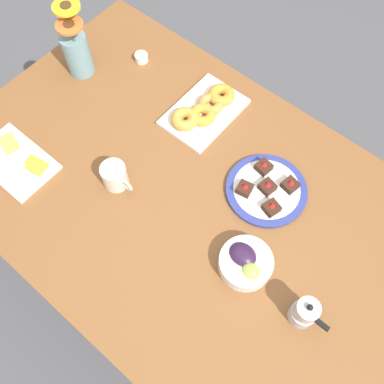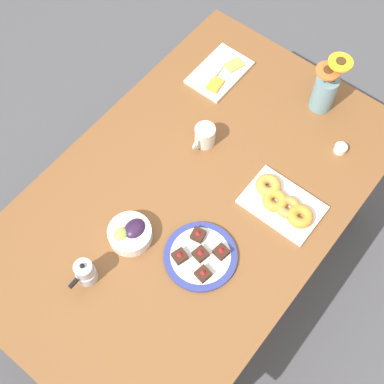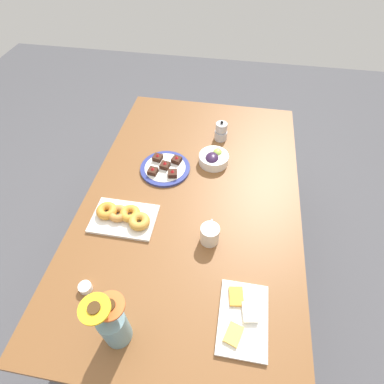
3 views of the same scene
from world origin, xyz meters
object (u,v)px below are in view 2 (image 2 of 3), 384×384
at_px(coffee_mug, 205,136).
at_px(grape_bowl, 130,233).
at_px(flower_vase, 325,90).
at_px(cheese_platter, 220,73).
at_px(croissant_platter, 282,203).
at_px(jam_cup_honey, 341,148).
at_px(dessert_plate, 200,256).
at_px(moka_pot, 85,272).
at_px(dining_table, 192,207).

bearing_deg(coffee_mug, grape_bowl, 4.94).
relative_size(coffee_mug, grape_bowl, 0.74).
bearing_deg(flower_vase, cheese_platter, -73.36).
distance_m(croissant_platter, jam_cup_honey, 0.33).
bearing_deg(dessert_plate, jam_cup_honey, 167.43).
relative_size(jam_cup_honey, dessert_plate, 0.19).
height_order(dessert_plate, flower_vase, flower_vase).
relative_size(dessert_plate, moka_pot, 2.13).
height_order(dining_table, moka_pot, moka_pot).
height_order(croissant_platter, moka_pot, moka_pot).
bearing_deg(dining_table, coffee_mug, -152.80).
distance_m(flower_vase, moka_pot, 1.12).
bearing_deg(cheese_platter, moka_pot, 10.51).
bearing_deg(jam_cup_honey, dessert_plate, -12.57).
height_order(coffee_mug, jam_cup_honey, coffee_mug).
xyz_separation_m(croissant_platter, dessert_plate, (0.34, -0.11, -0.01)).
height_order(dining_table, croissant_platter, croissant_platter).
relative_size(grape_bowl, dessert_plate, 0.60).
bearing_deg(dessert_plate, croissant_platter, 162.20).
distance_m(croissant_platter, flower_vase, 0.49).
height_order(cheese_platter, jam_cup_honey, cheese_platter).
distance_m(dining_table, coffee_mug, 0.27).
relative_size(grape_bowl, croissant_platter, 0.54).
bearing_deg(dessert_plate, grape_bowl, -68.85).
bearing_deg(dining_table, jam_cup_honey, 148.05).
height_order(cheese_platter, croissant_platter, croissant_platter).
bearing_deg(croissant_platter, coffee_mug, -96.14).
bearing_deg(grape_bowl, dessert_plate, 111.15).
height_order(dining_table, jam_cup_honey, jam_cup_honey).
xyz_separation_m(dining_table, moka_pot, (0.46, -0.09, 0.13)).
relative_size(dining_table, flower_vase, 5.94).
bearing_deg(cheese_platter, croissant_platter, 57.71).
bearing_deg(dessert_plate, moka_pot, -40.72).
bearing_deg(croissant_platter, jam_cup_honey, 172.96).
bearing_deg(croissant_platter, dining_table, -57.64).
distance_m(cheese_platter, moka_pot, 0.99).
distance_m(coffee_mug, moka_pot, 0.67).
height_order(grape_bowl, croissant_platter, grape_bowl).
bearing_deg(dining_table, dessert_plate, 45.75).
bearing_deg(croissant_platter, dessert_plate, -17.80).
bearing_deg(jam_cup_honey, coffee_mug, -55.73).
relative_size(croissant_platter, flower_vase, 1.05).
height_order(grape_bowl, jam_cup_honey, grape_bowl).
xyz_separation_m(cheese_platter, moka_pot, (0.97, 0.18, 0.04)).
xyz_separation_m(grape_bowl, dessert_plate, (-0.09, 0.24, -0.02)).
xyz_separation_m(croissant_platter, jam_cup_honey, (-0.33, 0.04, -0.01)).
height_order(dessert_plate, moka_pot, moka_pot).
xyz_separation_m(grape_bowl, jam_cup_honey, (-0.76, 0.39, -0.01)).
distance_m(croissant_platter, moka_pot, 0.73).
xyz_separation_m(grape_bowl, croissant_platter, (-0.43, 0.34, -0.01)).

